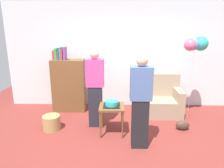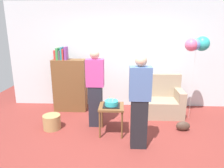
% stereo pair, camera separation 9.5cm
% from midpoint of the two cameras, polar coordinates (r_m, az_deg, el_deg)
% --- Properties ---
extents(ground_plane, '(8.00, 8.00, 0.00)m').
position_cam_midpoint_polar(ground_plane, '(3.91, 3.78, -16.27)').
color(ground_plane, maroon).
extents(wall_back, '(6.00, 0.10, 2.70)m').
position_cam_midpoint_polar(wall_back, '(5.43, 3.68, 7.89)').
color(wall_back, silver).
rests_on(wall_back, ground_plane).
extents(couch, '(1.10, 0.70, 0.96)m').
position_cam_midpoint_polar(couch, '(5.14, 13.20, -4.52)').
color(couch, gray).
rests_on(couch, ground_plane).
extents(bookshelf, '(0.80, 0.36, 1.61)m').
position_cam_midpoint_polar(bookshelf, '(5.26, -11.13, -0.01)').
color(bookshelf, brown).
rests_on(bookshelf, ground_plane).
extents(side_table, '(0.48, 0.48, 0.58)m').
position_cam_midpoint_polar(side_table, '(4.06, 0.50, -7.20)').
color(side_table, brown).
rests_on(side_table, ground_plane).
extents(birthday_cake, '(0.32, 0.32, 0.17)m').
position_cam_midpoint_polar(birthday_cake, '(4.01, 0.51, -5.39)').
color(birthday_cake, black).
rests_on(birthday_cake, side_table).
extents(person_blowing_candles, '(0.36, 0.22, 1.63)m').
position_cam_midpoint_polar(person_blowing_candles, '(4.28, -4.01, -1.20)').
color(person_blowing_candles, '#23232D').
rests_on(person_blowing_candles, ground_plane).
extents(person_holding_cake, '(0.36, 0.22, 1.63)m').
position_cam_midpoint_polar(person_holding_cake, '(3.51, 8.40, -5.02)').
color(person_holding_cake, black).
rests_on(person_holding_cake, ground_plane).
extents(wicker_basket, '(0.36, 0.36, 0.30)m').
position_cam_midpoint_polar(wicker_basket, '(4.52, -15.71, -10.07)').
color(wicker_basket, '#A88451').
rests_on(wicker_basket, ground_plane).
extents(handbag, '(0.28, 0.14, 0.20)m').
position_cam_midpoint_polar(handbag, '(4.55, 19.61, -10.92)').
color(handbag, '#473328').
rests_on(handbag, ground_plane).
extents(balloon_bunch, '(0.54, 0.38, 1.87)m').
position_cam_midpoint_polar(balloon_bunch, '(4.83, 23.02, 10.08)').
color(balloon_bunch, silver).
rests_on(balloon_bunch, ground_plane).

